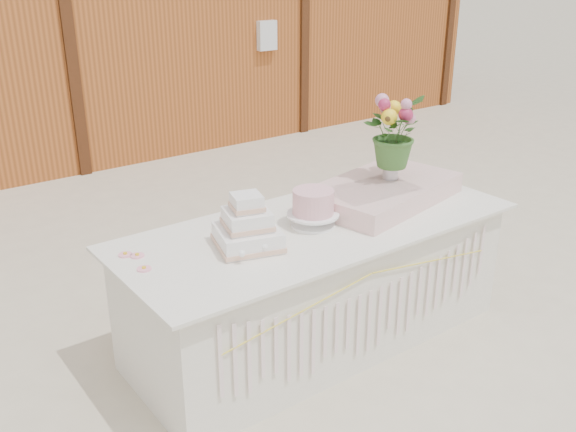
% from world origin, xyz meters
% --- Properties ---
extents(ground, '(80.00, 80.00, 0.00)m').
position_xyz_m(ground, '(0.00, 0.00, 0.00)').
color(ground, beige).
rests_on(ground, ground).
extents(barn, '(12.60, 4.60, 3.30)m').
position_xyz_m(barn, '(-0.01, 5.99, 1.68)').
color(barn, '#A75523').
rests_on(barn, ground).
extents(cake_table, '(2.40, 1.00, 0.77)m').
position_xyz_m(cake_table, '(0.00, -0.00, 0.39)').
color(cake_table, silver).
rests_on(cake_table, ground).
extents(wedding_cake, '(0.41, 0.41, 0.30)m').
position_xyz_m(wedding_cake, '(-0.50, -0.02, 0.87)').
color(wedding_cake, white).
rests_on(wedding_cake, cake_table).
extents(pink_cake_stand, '(0.30, 0.30, 0.22)m').
position_xyz_m(pink_cake_stand, '(-0.05, -0.00, 0.89)').
color(pink_cake_stand, white).
rests_on(pink_cake_stand, cake_table).
extents(satin_runner, '(1.09, 0.76, 0.13)m').
position_xyz_m(satin_runner, '(0.56, 0.05, 0.83)').
color(satin_runner, beige).
rests_on(satin_runner, cake_table).
extents(flower_vase, '(0.10, 0.10, 0.13)m').
position_xyz_m(flower_vase, '(0.64, 0.07, 0.96)').
color(flower_vase, '#B5B5BA').
rests_on(flower_vase, satin_runner).
extents(bouquet, '(0.51, 0.49, 0.44)m').
position_xyz_m(bouquet, '(0.64, 0.07, 1.25)').
color(bouquet, '#356528').
rests_on(bouquet, flower_vase).
extents(loose_flowers, '(0.23, 0.38, 0.02)m').
position_xyz_m(loose_flowers, '(-1.05, 0.13, 0.78)').
color(loose_flowers, pink).
rests_on(loose_flowers, cake_table).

